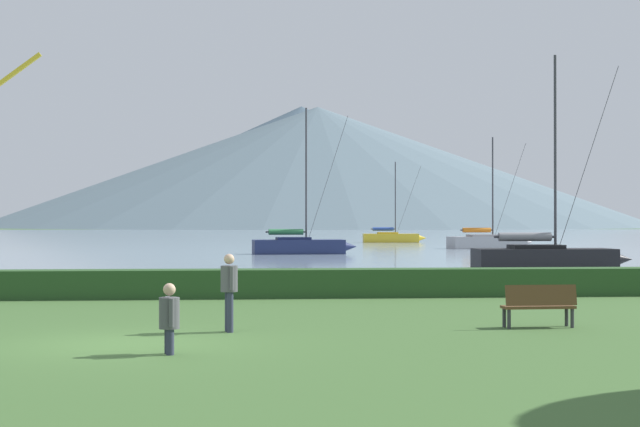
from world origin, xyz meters
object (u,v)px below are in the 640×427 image
sailboat_slip_0 (300,245)px  park_bench_under_tree (539,304)px  sailboat_slip_3 (488,241)px  sailboat_slip_5 (546,257)px  sailboat_slip_1 (392,237)px  person_seated_viewer (169,315)px  person_standing_walker (229,286)px

sailboat_slip_0 → park_bench_under_tree: size_ratio=6.50×
sailboat_slip_3 → park_bench_under_tree: (-14.87, -60.37, -0.10)m
sailboat_slip_3 → sailboat_slip_5: bearing=-108.5°
park_bench_under_tree → sailboat_slip_1: bearing=80.6°
sailboat_slip_1 → sailboat_slip_0: bearing=-105.6°
sailboat_slip_0 → sailboat_slip_3: sailboat_slip_0 is taller
sailboat_slip_1 → sailboat_slip_5: sailboat_slip_5 is taller
sailboat_slip_1 → person_seated_viewer: sailboat_slip_1 is taller
person_standing_walker → person_seated_viewer: bearing=-120.6°
person_seated_viewer → person_standing_walker: person_standing_walker is taller
sailboat_slip_0 → sailboat_slip_1: size_ratio=1.17×
sailboat_slip_5 → park_bench_under_tree: (-8.07, -24.11, -0.11)m
sailboat_slip_3 → person_seated_viewer: 67.82m
park_bench_under_tree → person_seated_viewer: 8.57m
sailboat_slip_1 → sailboat_slip_5: (-2.51, -61.27, 0.05)m
sailboat_slip_3 → sailboat_slip_5: sailboat_slip_5 is taller
sailboat_slip_3 → park_bench_under_tree: size_ratio=5.94×
sailboat_slip_0 → park_bench_under_tree: bearing=-91.8°
sailboat_slip_0 → sailboat_slip_5: sailboat_slip_0 is taller
sailboat_slip_1 → person_standing_walker: bearing=-98.3°
sailboat_slip_3 → person_seated_viewer: sailboat_slip_3 is taller
sailboat_slip_0 → person_standing_walker: sailboat_slip_0 is taller
sailboat_slip_1 → sailboat_slip_5: 61.32m
sailboat_slip_3 → park_bench_under_tree: 62.17m
sailboat_slip_3 → park_bench_under_tree: sailboat_slip_3 is taller
sailboat_slip_5 → person_seated_viewer: (-15.87, -27.65, 0.05)m
sailboat_slip_0 → sailboat_slip_5: 26.11m
sailboat_slip_0 → person_seated_viewer: bearing=-100.6°
sailboat_slip_3 → person_standing_walker: (-21.65, -60.58, 0.34)m
sailboat_slip_3 → person_standing_walker: 64.33m
sailboat_slip_0 → park_bench_under_tree: sailboat_slip_0 is taller
sailboat_slip_1 → sailboat_slip_3: 25.37m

